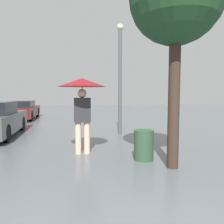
# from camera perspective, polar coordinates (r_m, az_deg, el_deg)

# --- Properties ---
(pedestrian) EXTENTS (1.23, 1.23, 1.98)m
(pedestrian) POSITION_cam_1_polar(r_m,az_deg,el_deg) (5.72, -7.82, 5.16)
(pedestrian) COLOR beige
(pedestrian) RESTS_ON ground_plane
(parked_car_farthest) EXTENTS (1.73, 4.41, 1.16)m
(parked_car_farthest) POSITION_cam_1_polar(r_m,az_deg,el_deg) (15.08, -22.59, 0.46)
(parked_car_farthest) COLOR maroon
(parked_car_farthest) RESTS_ON ground_plane
(street_lamp) EXTENTS (0.25, 0.25, 4.23)m
(street_lamp) POSITION_cam_1_polar(r_m,az_deg,el_deg) (8.54, 2.10, 10.12)
(street_lamp) COLOR #515456
(street_lamp) RESTS_ON ground_plane
(trash_bin) EXTENTS (0.47, 0.47, 0.72)m
(trash_bin) POSITION_cam_1_polar(r_m,az_deg,el_deg) (5.32, 8.29, -8.52)
(trash_bin) COLOR #2D4C33
(trash_bin) RESTS_ON ground_plane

